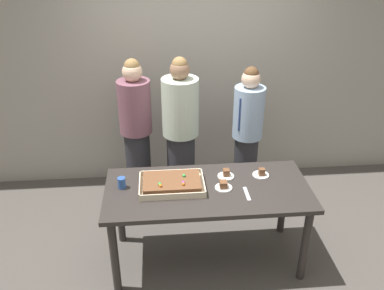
{
  "coord_description": "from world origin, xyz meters",
  "views": [
    {
      "loc": [
        -0.4,
        -2.95,
        2.78
      ],
      "look_at": [
        -0.12,
        0.15,
        1.14
      ],
      "focal_mm": 38.4,
      "sensor_mm": 36.0,
      "label": 1
    }
  ],
  "objects_px": {
    "cake_server_utensil": "(247,194)",
    "person_striped_tie_right": "(247,136)",
    "person_green_shirt_behind": "(136,133)",
    "plated_slice_near_right": "(261,174)",
    "plated_slice_far_left": "(226,174)",
    "person_serving_front": "(181,137)",
    "party_table": "(208,198)",
    "drink_cup_nearest": "(122,183)",
    "plated_slice_near_left": "(223,186)",
    "sheet_cake": "(172,184)"
  },
  "relations": [
    {
      "from": "plated_slice_near_left",
      "to": "person_striped_tie_right",
      "type": "relative_size",
      "value": 0.09
    },
    {
      "from": "party_table",
      "to": "plated_slice_far_left",
      "type": "xyz_separation_m",
      "value": [
        0.19,
        0.17,
        0.12
      ]
    },
    {
      "from": "sheet_cake",
      "to": "person_striped_tie_right",
      "type": "xyz_separation_m",
      "value": [
        0.84,
        0.86,
        -0.0
      ]
    },
    {
      "from": "sheet_cake",
      "to": "cake_server_utensil",
      "type": "bearing_deg",
      "value": -14.47
    },
    {
      "from": "cake_server_utensil",
      "to": "person_striped_tie_right",
      "type": "xyz_separation_m",
      "value": [
        0.21,
        1.02,
        0.03
      ]
    },
    {
      "from": "party_table",
      "to": "drink_cup_nearest",
      "type": "distance_m",
      "value": 0.76
    },
    {
      "from": "cake_server_utensil",
      "to": "person_serving_front",
      "type": "bearing_deg",
      "value": 117.66
    },
    {
      "from": "plated_slice_far_left",
      "to": "party_table",
      "type": "bearing_deg",
      "value": -137.15
    },
    {
      "from": "sheet_cake",
      "to": "drink_cup_nearest",
      "type": "bearing_deg",
      "value": 175.98
    },
    {
      "from": "plated_slice_near_right",
      "to": "party_table",
      "type": "bearing_deg",
      "value": -162.45
    },
    {
      "from": "plated_slice_far_left",
      "to": "person_green_shirt_behind",
      "type": "height_order",
      "value": "person_green_shirt_behind"
    },
    {
      "from": "cake_server_utensil",
      "to": "person_green_shirt_behind",
      "type": "height_order",
      "value": "person_green_shirt_behind"
    },
    {
      "from": "party_table",
      "to": "drink_cup_nearest",
      "type": "relative_size",
      "value": 17.84
    },
    {
      "from": "party_table",
      "to": "plated_slice_far_left",
      "type": "height_order",
      "value": "plated_slice_far_left"
    },
    {
      "from": "sheet_cake",
      "to": "person_serving_front",
      "type": "distance_m",
      "value": 0.81
    },
    {
      "from": "cake_server_utensil",
      "to": "person_striped_tie_right",
      "type": "bearing_deg",
      "value": 78.24
    },
    {
      "from": "plated_slice_near_right",
      "to": "person_green_shirt_behind",
      "type": "xyz_separation_m",
      "value": [
        -1.15,
        0.82,
        0.06
      ]
    },
    {
      "from": "party_table",
      "to": "plated_slice_far_left",
      "type": "relative_size",
      "value": 11.89
    },
    {
      "from": "drink_cup_nearest",
      "to": "person_green_shirt_behind",
      "type": "xyz_separation_m",
      "value": [
        0.1,
        0.91,
        0.03
      ]
    },
    {
      "from": "person_green_shirt_behind",
      "to": "cake_server_utensil",
      "type": "bearing_deg",
      "value": 21.62
    },
    {
      "from": "drink_cup_nearest",
      "to": "person_serving_front",
      "type": "height_order",
      "value": "person_serving_front"
    },
    {
      "from": "plated_slice_far_left",
      "to": "person_striped_tie_right",
      "type": "bearing_deg",
      "value": 64.68
    },
    {
      "from": "person_serving_front",
      "to": "person_green_shirt_behind",
      "type": "height_order",
      "value": "person_serving_front"
    },
    {
      "from": "person_green_shirt_behind",
      "to": "plated_slice_far_left",
      "type": "bearing_deg",
      "value": 26.3
    },
    {
      "from": "person_striped_tie_right",
      "to": "drink_cup_nearest",
      "type": "bearing_deg",
      "value": -12.5
    },
    {
      "from": "plated_slice_near_left",
      "to": "person_serving_front",
      "type": "bearing_deg",
      "value": 110.47
    },
    {
      "from": "person_serving_front",
      "to": "person_green_shirt_behind",
      "type": "distance_m",
      "value": 0.48
    },
    {
      "from": "plated_slice_far_left",
      "to": "drink_cup_nearest",
      "type": "distance_m",
      "value": 0.93
    },
    {
      "from": "plated_slice_far_left",
      "to": "person_striped_tie_right",
      "type": "xyz_separation_m",
      "value": [
        0.34,
        0.73,
        0.01
      ]
    },
    {
      "from": "person_green_shirt_behind",
      "to": "plated_slice_near_right",
      "type": "bearing_deg",
      "value": 35.04
    },
    {
      "from": "person_green_shirt_behind",
      "to": "person_striped_tie_right",
      "type": "height_order",
      "value": "person_green_shirt_behind"
    },
    {
      "from": "party_table",
      "to": "person_green_shirt_behind",
      "type": "xyz_separation_m",
      "value": [
        -0.64,
        0.98,
        0.18
      ]
    },
    {
      "from": "sheet_cake",
      "to": "person_striped_tie_right",
      "type": "relative_size",
      "value": 0.35
    },
    {
      "from": "cake_server_utensil",
      "to": "person_serving_front",
      "type": "relative_size",
      "value": 0.12
    },
    {
      "from": "drink_cup_nearest",
      "to": "cake_server_utensil",
      "type": "bearing_deg",
      "value": -10.3
    },
    {
      "from": "cake_server_utensil",
      "to": "person_serving_front",
      "type": "height_order",
      "value": "person_serving_front"
    },
    {
      "from": "plated_slice_near_left",
      "to": "plated_slice_near_right",
      "type": "xyz_separation_m",
      "value": [
        0.37,
        0.17,
        -0.0
      ]
    },
    {
      "from": "sheet_cake",
      "to": "person_serving_front",
      "type": "relative_size",
      "value": 0.33
    },
    {
      "from": "sheet_cake",
      "to": "person_green_shirt_behind",
      "type": "height_order",
      "value": "person_green_shirt_behind"
    },
    {
      "from": "person_green_shirt_behind",
      "to": "person_serving_front",
      "type": "bearing_deg",
      "value": 52.7
    },
    {
      "from": "sheet_cake",
      "to": "plated_slice_near_left",
      "type": "xyz_separation_m",
      "value": [
        0.44,
        -0.05,
        -0.01
      ]
    },
    {
      "from": "drink_cup_nearest",
      "to": "party_table",
      "type": "bearing_deg",
      "value": -5.52
    },
    {
      "from": "sheet_cake",
      "to": "person_serving_front",
      "type": "xyz_separation_m",
      "value": [
        0.13,
        0.79,
        0.06
      ]
    },
    {
      "from": "plated_slice_near_left",
      "to": "person_striped_tie_right",
      "type": "xyz_separation_m",
      "value": [
        0.4,
        0.92,
        0.01
      ]
    },
    {
      "from": "party_table",
      "to": "plated_slice_near_left",
      "type": "relative_size",
      "value": 11.89
    },
    {
      "from": "plated_slice_near_right",
      "to": "plated_slice_far_left",
      "type": "xyz_separation_m",
      "value": [
        -0.32,
        0.01,
        0.0
      ]
    },
    {
      "from": "plated_slice_near_right",
      "to": "person_striped_tie_right",
      "type": "bearing_deg",
      "value": 88.19
    },
    {
      "from": "cake_server_utensil",
      "to": "person_serving_front",
      "type": "distance_m",
      "value": 1.08
    },
    {
      "from": "sheet_cake",
      "to": "person_green_shirt_behind",
      "type": "bearing_deg",
      "value": 109.41
    },
    {
      "from": "person_green_shirt_behind",
      "to": "person_striped_tie_right",
      "type": "distance_m",
      "value": 1.18
    }
  ]
}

